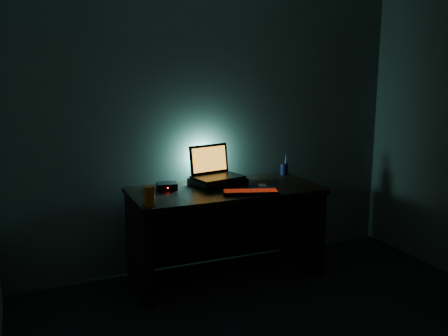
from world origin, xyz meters
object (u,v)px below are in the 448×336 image
at_px(juice_glass, 149,196).
at_px(router, 167,186).
at_px(laptop, 214,170).
at_px(mouse, 262,187).
at_px(pen_cup, 284,169).
at_px(keyboard, 251,192).

relative_size(juice_glass, router, 0.79).
distance_m(juice_glass, router, 0.47).
bearing_deg(laptop, juice_glass, -159.25).
xyz_separation_m(mouse, pen_cup, (0.42, 0.40, 0.03)).
distance_m(pen_cup, router, 1.12).
distance_m(pen_cup, juice_glass, 1.46).
bearing_deg(juice_glass, laptop, 32.61).
distance_m(mouse, router, 0.75).
xyz_separation_m(pen_cup, router, (-1.12, -0.12, -0.02)).
relative_size(laptop, juice_glass, 3.10).
xyz_separation_m(laptop, pen_cup, (0.71, 0.10, -0.07)).
height_order(laptop, mouse, laptop).
height_order(pen_cup, juice_glass, juice_glass).
bearing_deg(mouse, keyboard, -123.04).
xyz_separation_m(juice_glass, router, (0.24, 0.40, -0.04)).
bearing_deg(mouse, laptop, 158.37).
xyz_separation_m(laptop, router, (-0.41, -0.02, -0.09)).
relative_size(laptop, keyboard, 0.96).
height_order(keyboard, juice_glass, juice_glass).
xyz_separation_m(keyboard, pen_cup, (0.57, 0.50, 0.04)).
xyz_separation_m(pen_cup, juice_glass, (-1.36, -0.52, 0.02)).
relative_size(keyboard, pen_cup, 4.44).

